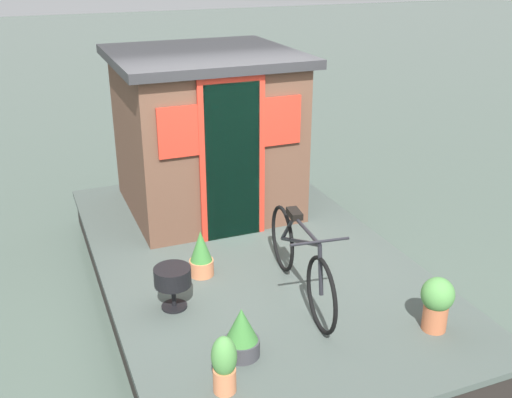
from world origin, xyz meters
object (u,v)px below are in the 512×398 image
(houseboat_cabin, at_px, (206,132))
(potted_plant_ivy, at_px, (201,254))
(charcoal_grill, at_px, (173,278))
(bicycle, at_px, (300,260))
(potted_plant_fern, at_px, (242,333))
(potted_plant_rosemary, at_px, (224,364))
(potted_plant_thyme, at_px, (437,301))

(houseboat_cabin, xyz_separation_m, potted_plant_ivy, (-1.59, 0.58, -0.72))
(charcoal_grill, bearing_deg, bicycle, -102.05)
(charcoal_grill, bearing_deg, potted_plant_fern, -159.72)
(bicycle, xyz_separation_m, potted_plant_ivy, (0.70, 0.71, -0.14))
(potted_plant_fern, height_order, potted_plant_ivy, potted_plant_ivy)
(bicycle, height_order, potted_plant_rosemary, bicycle)
(houseboat_cabin, bearing_deg, potted_plant_thyme, -163.37)
(potted_plant_ivy, height_order, potted_plant_thyme, potted_plant_thyme)
(potted_plant_fern, height_order, charcoal_grill, potted_plant_fern)
(potted_plant_rosemary, bearing_deg, potted_plant_thyme, -88.05)
(potted_plant_ivy, bearing_deg, potted_plant_fern, 176.45)
(potted_plant_rosemary, bearing_deg, potted_plant_fern, -37.40)
(houseboat_cabin, bearing_deg, potted_plant_ivy, 160.12)
(houseboat_cabin, height_order, potted_plant_ivy, houseboat_cabin)
(houseboat_cabin, relative_size, potted_plant_rosemary, 4.48)
(potted_plant_rosemary, relative_size, charcoal_grill, 1.16)
(houseboat_cabin, xyz_separation_m, potted_plant_fern, (-2.91, 0.66, -0.74))
(potted_plant_thyme, bearing_deg, potted_plant_fern, 80.35)
(potted_plant_rosemary, xyz_separation_m, potted_plant_fern, (0.34, -0.26, -0.03))
(potted_plant_fern, distance_m, potted_plant_ivy, 1.32)
(potted_plant_rosemary, bearing_deg, houseboat_cabin, -15.75)
(potted_plant_fern, bearing_deg, potted_plant_thyme, -99.65)
(houseboat_cabin, xyz_separation_m, bicycle, (-2.29, -0.14, -0.58))
(houseboat_cabin, relative_size, bicycle, 1.20)
(potted_plant_ivy, distance_m, potted_plant_thyme, 2.20)
(potted_plant_ivy, bearing_deg, houseboat_cabin, -19.88)
(potted_plant_thyme, bearing_deg, houseboat_cabin, 16.63)
(potted_plant_thyme, bearing_deg, bicycle, 42.42)
(potted_plant_fern, distance_m, potted_plant_thyme, 1.63)
(potted_plant_fern, xyz_separation_m, potted_plant_thyme, (-0.27, -1.61, 0.07))
(potted_plant_ivy, xyz_separation_m, potted_plant_thyme, (-1.59, -1.53, 0.04))
(potted_plant_fern, bearing_deg, houseboat_cabin, -12.75)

